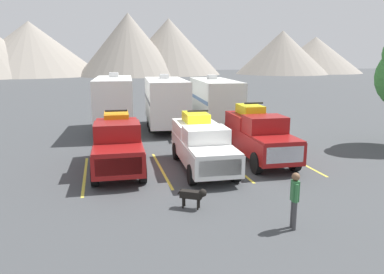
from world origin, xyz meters
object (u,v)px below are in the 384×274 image
pickup_truck_b (202,143)px  camper_trailer_b (166,101)px  pickup_truck_a (118,143)px  person_a (295,197)px  dog (194,195)px  camper_trailer_c (215,100)px  camper_trailer_a (114,102)px  pickup_truck_c (259,134)px

pickup_truck_b → camper_trailer_b: 9.59m
pickup_truck_b → camper_trailer_b: bearing=89.9°
pickup_truck_a → person_a: size_ratio=3.36×
pickup_truck_b → dog: (-1.47, -4.48, -0.65)m
pickup_truck_a → pickup_truck_b: (3.70, -0.73, -0.07)m
pickup_truck_a → camper_trailer_c: size_ratio=0.70×
camper_trailer_a → person_a: size_ratio=4.67×
pickup_truck_c → person_a: 7.55m
pickup_truck_b → pickup_truck_c: (3.04, 0.65, 0.12)m
pickup_truck_b → person_a: bearing=-81.3°
pickup_truck_c → camper_trailer_a: (-6.51, 8.65, 0.79)m
camper_trailer_a → camper_trailer_c: size_ratio=0.97×
pickup_truck_a → camper_trailer_c: (7.23, 8.77, 0.72)m
pickup_truck_c → person_a: bearing=-105.6°
pickup_truck_b → camper_trailer_c: 10.16m
pickup_truck_a → dog: 5.70m
camper_trailer_c → person_a: bearing=-98.9°
camper_trailer_a → pickup_truck_a: bearing=-91.5°
camper_trailer_a → pickup_truck_b: bearing=-69.5°
camper_trailer_a → dog: camper_trailer_a is taller
person_a → pickup_truck_a: bearing=122.6°
camper_trailer_b → camper_trailer_c: size_ratio=0.96×
camper_trailer_c → camper_trailer_b: bearing=179.1°
pickup_truck_b → camper_trailer_c: bearing=69.6°
person_a → dog: person_a is taller
dog → camper_trailer_a: bearing=98.3°
camper_trailer_a → dog: 14.01m
camper_trailer_a → dog: (2.01, -13.78, -1.56)m
camper_trailer_a → camper_trailer_c: camper_trailer_a is taller
person_a → camper_trailer_a: bearing=105.7°
pickup_truck_c → camper_trailer_a: size_ratio=0.69×
pickup_truck_a → dog: (2.23, -5.20, -0.72)m
pickup_truck_c → dog: pickup_truck_c is taller
pickup_truck_b → camper_trailer_a: size_ratio=0.71×
pickup_truck_a → pickup_truck_c: pickup_truck_c is taller
camper_trailer_b → pickup_truck_a: bearing=-112.8°
pickup_truck_c → dog: (-4.50, -5.13, -0.78)m
camper_trailer_a → person_a: (4.48, -15.92, -1.06)m
camper_trailer_b → pickup_truck_c: bearing=-71.3°
camper_trailer_c → person_a: size_ratio=4.83×
pickup_truck_c → person_a: pickup_truck_c is taller
camper_trailer_c → dog: size_ratio=9.18×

